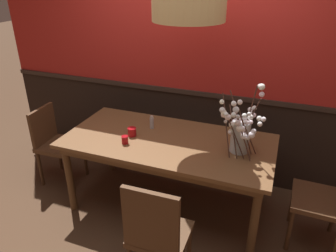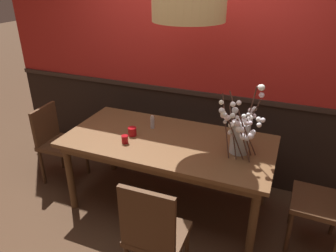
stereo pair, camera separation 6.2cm
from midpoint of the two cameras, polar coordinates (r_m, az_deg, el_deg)
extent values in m
plane|color=#4C3321|center=(3.44, -0.53, -13.86)|extent=(24.00, 24.00, 0.00)
cube|color=black|center=(3.79, 3.72, -0.97)|extent=(4.71, 0.12, 0.98)
cube|color=#31241E|center=(3.58, 3.90, 6.25)|extent=(4.71, 0.14, 0.05)
cube|color=#B2231E|center=(3.40, 4.41, 20.11)|extent=(4.71, 0.12, 1.76)
cube|color=brown|center=(3.01, -0.59, -2.75)|extent=(1.95, 0.95, 0.04)
cube|color=brown|center=(3.04, -0.59, -3.72)|extent=(1.84, 0.84, 0.08)
cylinder|color=brown|center=(3.33, -17.61, -8.87)|extent=(0.07, 0.07, 0.74)
cylinder|color=brown|center=(2.77, 14.40, -16.51)|extent=(0.07, 0.07, 0.74)
cylinder|color=brown|center=(3.86, -10.81, -2.94)|extent=(0.07, 0.07, 0.74)
cylinder|color=brown|center=(3.39, 16.16, -8.01)|extent=(0.07, 0.07, 0.74)
cube|color=#4C301C|center=(2.50, -2.11, -18.65)|extent=(0.43, 0.40, 0.04)
cube|color=#4C301C|center=(2.20, -3.97, -16.69)|extent=(0.40, 0.04, 0.49)
cylinder|color=#412917|center=(2.83, -4.32, -18.92)|extent=(0.04, 0.04, 0.42)
cylinder|color=#412917|center=(2.74, 3.09, -20.74)|extent=(0.04, 0.04, 0.42)
cube|color=#4C301C|center=(3.95, -0.53, -0.29)|extent=(0.48, 0.43, 0.04)
cube|color=#4C301C|center=(4.01, 0.21, 3.79)|extent=(0.43, 0.07, 0.42)
cylinder|color=#412917|center=(3.87, 1.53, -4.90)|extent=(0.04, 0.04, 0.44)
cylinder|color=#412917|center=(3.97, -3.93, -4.07)|extent=(0.04, 0.04, 0.44)
cylinder|color=#412917|center=(4.16, 2.75, -2.60)|extent=(0.04, 0.04, 0.44)
cylinder|color=#412917|center=(4.25, -2.37, -1.89)|extent=(0.04, 0.04, 0.44)
cube|color=#4C301C|center=(3.05, 24.61, -11.84)|extent=(0.44, 0.46, 0.04)
cylinder|color=#412917|center=(3.03, 20.20, -17.02)|extent=(0.04, 0.04, 0.43)
cylinder|color=#412917|center=(3.33, 20.70, -12.68)|extent=(0.04, 0.04, 0.43)
cylinder|color=#412917|center=(3.36, 26.99, -13.62)|extent=(0.04, 0.04, 0.43)
cube|color=#4C301C|center=(3.77, -19.04, -3.31)|extent=(0.43, 0.42, 0.04)
cube|color=#4C301C|center=(3.78, -21.83, 0.13)|extent=(0.05, 0.39, 0.40)
cylinder|color=#412917|center=(3.91, -14.95, -5.63)|extent=(0.04, 0.04, 0.43)
cylinder|color=#412917|center=(3.67, -17.81, -8.24)|extent=(0.04, 0.04, 0.43)
cylinder|color=#412917|center=(4.10, -19.20, -4.67)|extent=(0.04, 0.04, 0.43)
cylinder|color=#412917|center=(3.88, -22.17, -7.07)|extent=(0.04, 0.04, 0.43)
cylinder|color=silver|center=(2.82, 12.10, -1.84)|extent=(0.16, 0.16, 0.28)
cylinder|color=silver|center=(2.87, 11.90, -3.75)|extent=(0.14, 0.14, 0.06)
cylinder|color=#472D23|center=(2.68, 12.59, -1.86)|extent=(0.16, 0.03, 0.40)
sphere|color=white|center=(2.62, 12.25, -0.53)|extent=(0.04, 0.04, 0.04)
sphere|color=white|center=(2.69, 12.75, -1.41)|extent=(0.03, 0.03, 0.03)
sphere|color=white|center=(2.70, 12.60, -1.49)|extent=(0.05, 0.05, 0.05)
sphere|color=white|center=(2.69, 12.74, -1.82)|extent=(0.06, 0.06, 0.06)
sphere|color=white|center=(2.63, 11.92, -0.48)|extent=(0.05, 0.05, 0.05)
sphere|color=white|center=(2.64, 12.52, -0.52)|extent=(0.05, 0.05, 0.05)
cylinder|color=#472D23|center=(2.75, 10.90, -0.92)|extent=(0.14, 0.19, 0.41)
sphere|color=white|center=(2.63, 10.16, 1.60)|extent=(0.04, 0.04, 0.04)
sphere|color=white|center=(2.68, 9.21, 1.97)|extent=(0.05, 0.05, 0.05)
sphere|color=white|center=(2.73, 10.34, -1.09)|extent=(0.04, 0.04, 0.04)
sphere|color=white|center=(2.71, 10.60, 0.26)|extent=(0.05, 0.05, 0.05)
sphere|color=white|center=(2.62, 9.23, 2.38)|extent=(0.05, 0.05, 0.05)
sphere|color=white|center=(2.68, 9.52, 0.79)|extent=(0.03, 0.03, 0.03)
cylinder|color=#472D23|center=(2.87, 13.58, 0.86)|extent=(0.17, 0.14, 0.49)
sphere|color=white|center=(2.85, 14.42, 1.87)|extent=(0.04, 0.04, 0.04)
sphere|color=white|center=(2.90, 13.17, 0.99)|extent=(0.06, 0.06, 0.06)
sphere|color=white|center=(2.88, 13.87, 2.17)|extent=(0.04, 0.04, 0.04)
sphere|color=white|center=(2.88, 13.84, 2.84)|extent=(0.04, 0.04, 0.04)
sphere|color=white|center=(2.89, 14.52, 3.13)|extent=(0.04, 0.04, 0.04)
cylinder|color=#472D23|center=(2.74, 13.46, 1.40)|extent=(0.11, 0.19, 0.63)
sphere|color=white|center=(2.73, 13.83, 1.52)|extent=(0.05, 0.05, 0.05)
sphere|color=white|center=(2.66, 15.68, 6.71)|extent=(0.05, 0.05, 0.05)
sphere|color=white|center=(2.68, 15.71, 5.45)|extent=(0.04, 0.04, 0.04)
sphere|color=white|center=(2.68, 15.45, 6.82)|extent=(0.04, 0.04, 0.04)
cylinder|color=#472D23|center=(2.65, 12.11, -0.10)|extent=(0.24, 0.07, 0.58)
sphere|color=white|center=(2.49, 10.92, 3.93)|extent=(0.04, 0.04, 0.04)
sphere|color=white|center=(2.62, 11.68, 0.53)|extent=(0.05, 0.05, 0.05)
sphere|color=white|center=(2.54, 11.29, 2.87)|extent=(0.05, 0.05, 0.05)
sphere|color=white|center=(2.43, 11.96, 4.17)|extent=(0.04, 0.04, 0.04)
sphere|color=white|center=(2.57, 11.66, 1.65)|extent=(0.03, 0.03, 0.03)
sphere|color=white|center=(2.64, 11.43, 0.51)|extent=(0.04, 0.04, 0.04)
cylinder|color=#472D23|center=(2.71, 12.95, -1.13)|extent=(0.14, 0.11, 0.44)
sphere|color=white|center=(2.68, 13.21, 0.52)|extent=(0.04, 0.04, 0.04)
sphere|color=white|center=(2.55, 13.54, 2.11)|extent=(0.03, 0.03, 0.03)
sphere|color=white|center=(2.63, 13.90, 0.66)|extent=(0.03, 0.03, 0.03)
sphere|color=white|center=(2.65, 13.13, 0.63)|extent=(0.04, 0.04, 0.04)
cylinder|color=#472D23|center=(2.68, 13.49, -1.72)|extent=(0.15, 0.20, 0.42)
sphere|color=white|center=(2.54, 15.97, 1.17)|extent=(0.04, 0.04, 0.04)
sphere|color=white|center=(2.68, 13.34, -1.99)|extent=(0.05, 0.05, 0.05)
sphere|color=white|center=(2.64, 14.33, -0.96)|extent=(0.05, 0.05, 0.05)
sphere|color=white|center=(2.56, 15.25, 1.31)|extent=(0.04, 0.04, 0.04)
sphere|color=white|center=(2.64, 14.01, -1.56)|extent=(0.05, 0.05, 0.05)
sphere|color=white|center=(2.54, 15.36, 0.33)|extent=(0.04, 0.04, 0.04)
cylinder|color=#472D23|center=(2.72, 9.66, 0.10)|extent=(0.14, 0.18, 0.51)
sphere|color=white|center=(2.61, 8.96, 2.84)|extent=(0.05, 0.05, 0.05)
sphere|color=white|center=(2.60, 8.89, 4.26)|extent=(0.04, 0.04, 0.04)
sphere|color=white|center=(2.64, 9.62, 1.73)|extent=(0.04, 0.04, 0.04)
cylinder|color=#472D23|center=(2.71, 11.01, -1.18)|extent=(0.22, 0.07, 0.42)
sphere|color=white|center=(2.74, 10.42, -0.98)|extent=(0.04, 0.04, 0.04)
sphere|color=white|center=(2.50, 10.90, 1.95)|extent=(0.04, 0.04, 0.04)
sphere|color=white|center=(2.54, 9.63, 2.04)|extent=(0.04, 0.04, 0.04)
sphere|color=white|center=(2.59, 9.88, 1.52)|extent=(0.05, 0.05, 0.05)
cylinder|color=#472D23|center=(2.78, 12.01, -1.10)|extent=(0.11, 0.01, 0.38)
sphere|color=white|center=(2.66, 11.62, 0.80)|extent=(0.03, 0.03, 0.03)
sphere|color=white|center=(2.70, 12.26, 0.39)|extent=(0.04, 0.04, 0.04)
sphere|color=white|center=(2.75, 12.41, 0.27)|extent=(0.05, 0.05, 0.05)
sphere|color=white|center=(2.77, 12.44, -0.70)|extent=(0.04, 0.04, 0.04)
sphere|color=white|center=(2.65, 12.78, 1.80)|extent=(0.04, 0.04, 0.04)
sphere|color=white|center=(2.78, 11.40, -0.61)|extent=(0.04, 0.04, 0.04)
cylinder|color=#9E0F14|center=(2.95, -8.27, -2.44)|extent=(0.06, 0.06, 0.08)
torus|color=red|center=(2.93, -8.31, -1.86)|extent=(0.07, 0.07, 0.01)
cylinder|color=silver|center=(2.96, -8.26, -2.64)|extent=(0.04, 0.04, 0.04)
cylinder|color=#9E0F14|center=(3.08, -7.00, -1.04)|extent=(0.08, 0.08, 0.08)
torus|color=red|center=(3.06, -7.04, -0.42)|extent=(0.08, 0.08, 0.01)
cylinder|color=silver|center=(3.08, -6.99, -1.25)|extent=(0.06, 0.06, 0.04)
cylinder|color=#ADADB2|center=(3.20, -3.46, 0.55)|extent=(0.04, 0.04, 0.12)
cylinder|color=beige|center=(3.17, -3.49, 1.63)|extent=(0.03, 0.03, 0.02)
cylinder|color=tan|center=(2.68, 3.03, 20.48)|extent=(0.59, 0.59, 0.22)
sphere|color=#F9EAB7|center=(2.68, 3.01, 19.78)|extent=(0.14, 0.14, 0.14)
camera|label=1|loc=(0.03, -90.61, -0.30)|focal=34.26mm
camera|label=2|loc=(0.03, 89.39, 0.30)|focal=34.26mm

